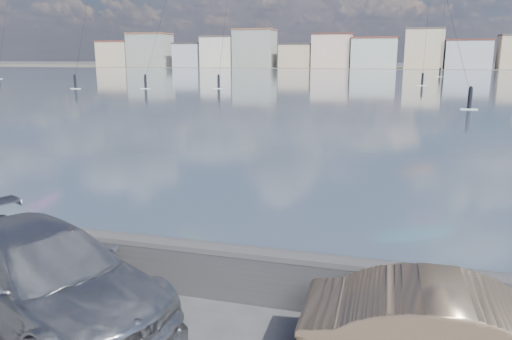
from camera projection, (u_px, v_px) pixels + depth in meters
The scene contains 5 objects.
bay_water at pixel (380, 80), 92.87m from camera, with size 500.00×177.00×0.00m, color #3C5161.
far_shore_strip at pixel (391, 68), 194.55m from camera, with size 500.00×60.00×0.00m, color #4C473D.
seawall at pixel (187, 264), 9.51m from camera, with size 400.00×0.36×1.08m.
far_buildings at pixel (395, 51), 179.73m from camera, with size 240.79×13.26×14.60m.
car_silver at pixel (43, 275), 8.49m from camera, with size 2.26×5.56×1.61m, color #A3A5A9.
Camera 1 is at (3.71, -5.47, 4.46)m, focal length 35.00 mm.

